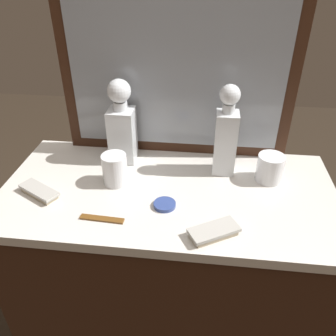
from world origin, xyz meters
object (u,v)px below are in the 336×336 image
crystal_tumbler_left (115,170)px  tortoiseshell_comb (102,219)px  silver_brush_front (214,232)px  crystal_decanter_front (122,129)px  crystal_tumbler_front (270,169)px  silver_brush_rear (39,192)px  porcelain_dish (166,205)px  crystal_decanter_right (225,139)px

crystal_tumbler_left → tortoiseshell_comb: size_ratio=0.80×
silver_brush_front → tortoiseshell_comb: bearing=175.2°
crystal_decanter_front → crystal_tumbler_left: crystal_decanter_front is taller
tortoiseshell_comb → crystal_tumbler_front: bearing=27.5°
crystal_tumbler_front → silver_brush_front: (-0.18, -0.28, -0.03)m
silver_brush_rear → porcelain_dish: bearing=-1.5°
crystal_tumbler_front → crystal_decanter_front: bearing=171.5°
silver_brush_front → silver_brush_rear: same height
silver_brush_front → porcelain_dish: bearing=143.1°
crystal_decanter_front → porcelain_dish: crystal_decanter_front is taller
crystal_decanter_front → silver_brush_rear: crystal_decanter_front is taller
crystal_decanter_right → crystal_decanter_front: bearing=173.7°
porcelain_dish → crystal_tumbler_front: bearing=28.8°
crystal_decanter_front → silver_brush_front: (0.32, -0.36, -0.11)m
crystal_decanter_right → crystal_decanter_front: crystal_decanter_right is taller
crystal_decanter_front → crystal_tumbler_front: crystal_decanter_front is taller
silver_brush_front → porcelain_dish: 0.18m
silver_brush_front → tortoiseshell_comb: silver_brush_front is taller
silver_brush_front → crystal_decanter_front: bearing=132.2°
silver_brush_front → silver_brush_rear: (-0.54, 0.12, 0.00)m
crystal_tumbler_left → porcelain_dish: 0.21m
silver_brush_front → crystal_decanter_right: bearing=84.9°
silver_brush_front → crystal_tumbler_front: bearing=57.8°
crystal_decanter_right → tortoiseshell_comb: size_ratio=2.40×
crystal_decanter_front → silver_brush_front: crystal_decanter_front is taller
crystal_tumbler_front → crystal_tumbler_left: bearing=-171.6°
silver_brush_rear → silver_brush_front: bearing=-12.2°
crystal_decanter_front → crystal_tumbler_front: (0.50, -0.08, -0.08)m
crystal_tumbler_front → porcelain_dish: size_ratio=1.37×
silver_brush_rear → porcelain_dish: size_ratio=2.19×
crystal_decanter_right → silver_brush_rear: bearing=-160.3°
crystal_decanter_right → porcelain_dish: size_ratio=4.62×
tortoiseshell_comb → crystal_decanter_right: bearing=40.5°
crystal_tumbler_left → silver_brush_rear: bearing=-157.2°
crystal_decanter_right → crystal_tumbler_left: bearing=-162.4°
crystal_decanter_right → crystal_tumbler_left: 0.37m
porcelain_dish → tortoiseshell_comb: bearing=-155.1°
silver_brush_rear → tortoiseshell_comb: size_ratio=1.14×
silver_brush_rear → porcelain_dish: silver_brush_rear is taller
crystal_decanter_right → silver_brush_rear: 0.61m
silver_brush_front → porcelain_dish: (-0.14, 0.11, -0.01)m
crystal_tumbler_front → crystal_decanter_right: bearing=166.2°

